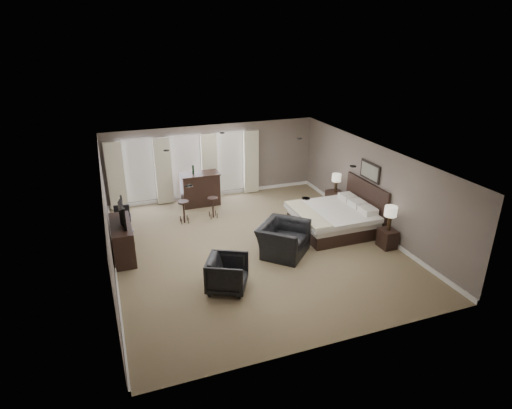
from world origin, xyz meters
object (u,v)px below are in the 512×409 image
object	(u,v)px
lamp_near	(390,218)
lamp_far	(336,183)
nightstand_far	(335,200)
armchair_near	(283,234)
tv	(120,221)
bar_stool_left	(184,212)
nightstand_near	(387,238)
bar_counter	(200,189)
bed	(334,209)
armchair_far	(227,272)
dresser	(122,240)
desk_chair	(123,218)
bar_stool_right	(213,208)

from	to	relation	value
lamp_near	lamp_far	world-z (taller)	lamp_far
nightstand_far	armchair_near	size ratio (longest dim) A/B	0.47
tv	bar_stool_left	world-z (taller)	tv
nightstand_near	bar_counter	distance (m)	6.38
bed	armchair_far	distance (m)	4.33
tv	armchair_near	distance (m)	4.30
nightstand_near	dresser	bearing A→B (deg)	163.84
bar_counter	desk_chair	bearing A→B (deg)	-152.34
bar_counter	bar_stool_left	xyz separation A→B (m)	(-0.83, -1.29, -0.21)
bed	lamp_far	distance (m)	1.72
lamp_far	bar_stool_right	size ratio (longest dim) A/B	0.91
lamp_near	tv	xyz separation A→B (m)	(-6.92, 2.00, 0.14)
lamp_near	bar_counter	world-z (taller)	lamp_near
bed	bar_stool_left	size ratio (longest dim) A/B	3.08
lamp_far	desk_chair	xyz separation A→B (m)	(-6.80, 0.55, -0.44)
nightstand_near	nightstand_far	size ratio (longest dim) A/B	0.85
bed	lamp_near	xyz separation A→B (m)	(0.89, -1.45, 0.17)
bar_counter	tv	bearing A→B (deg)	-134.38
armchair_far	tv	bearing A→B (deg)	68.37
armchair_near	bar_counter	world-z (taller)	armchair_near
nightstand_near	dresser	world-z (taller)	dresser
bed	bar_counter	bearing A→B (deg)	133.88
armchair_near	desk_chair	world-z (taller)	armchair_near
lamp_far	bar_stool_right	world-z (taller)	lamp_far
lamp_far	bar_counter	world-z (taller)	lamp_far
bed	bar_stool_right	size ratio (longest dim) A/B	3.25
lamp_near	armchair_far	world-z (taller)	lamp_near
armchair_far	bar_stool_right	size ratio (longest dim) A/B	1.32
bar_stool_right	lamp_near	bearing A→B (deg)	-41.97
nightstand_near	dresser	distance (m)	7.21
bar_counter	armchair_far	bearing A→B (deg)	-96.56
lamp_far	desk_chair	distance (m)	6.84
tv	bar_stool_left	size ratio (longest dim) A/B	1.43
nightstand_far	bed	bearing A→B (deg)	-121.54
lamp_far	nightstand_far	bearing A→B (deg)	0.00
nightstand_near	armchair_far	size ratio (longest dim) A/B	0.58
bar_counter	bar_stool_right	size ratio (longest dim) A/B	1.90
nightstand_near	armchair_near	bearing A→B (deg)	166.84
nightstand_far	bar_stool_left	distance (m)	5.02
nightstand_near	armchair_near	distance (m)	2.95
nightstand_near	bar_stool_right	world-z (taller)	bar_stool_right
tv	armchair_far	bearing A→B (deg)	-138.95
dresser	bar_counter	bearing A→B (deg)	45.62
nightstand_near	desk_chair	xyz separation A→B (m)	(-6.80, 3.45, 0.22)
dresser	armchair_far	size ratio (longest dim) A/B	1.80
nightstand_near	bar_stool_left	world-z (taller)	bar_stool_left
armchair_far	bar_counter	distance (m)	5.35
nightstand_near	lamp_near	distance (m)	0.61
nightstand_far	armchair_far	size ratio (longest dim) A/B	0.68
nightstand_far	lamp_near	xyz separation A→B (m)	(0.00, -2.90, 0.57)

